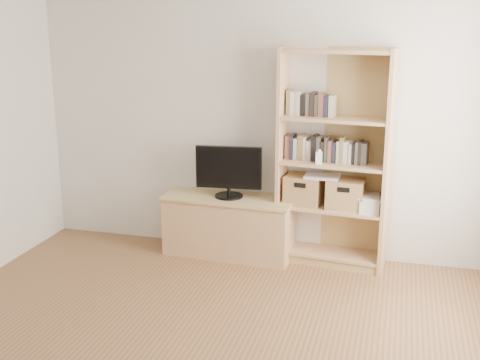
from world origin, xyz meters
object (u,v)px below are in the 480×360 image
at_px(basket_left, 304,190).
at_px(television, 229,172).
at_px(bookshelf, 334,160).
at_px(baby_monitor, 319,158).
at_px(basket_right, 345,194).
at_px(tv_stand, 229,227).
at_px(laptop, 322,176).

bearing_deg(basket_left, television, -166.92).
distance_m(bookshelf, television, 1.00).
relative_size(baby_monitor, basket_left, 0.33).
height_order(television, basket_right, television).
xyz_separation_m(baby_monitor, basket_left, (-0.15, 0.12, -0.34)).
height_order(bookshelf, television, bookshelf).
distance_m(tv_stand, bookshelf, 1.22).
distance_m(bookshelf, laptop, 0.19).
height_order(tv_stand, television, television).
relative_size(basket_right, laptop, 1.05).
bearing_deg(baby_monitor, basket_right, 9.52).
bearing_deg(tv_stand, basket_left, 8.49).
xyz_separation_m(baby_monitor, laptop, (0.02, 0.09, -0.19)).
distance_m(television, baby_monitor, 0.88).
xyz_separation_m(baby_monitor, basket_right, (0.24, 0.08, -0.34)).
distance_m(tv_stand, basket_right, 1.18).
bearing_deg(baby_monitor, laptop, 66.00).
bearing_deg(bookshelf, baby_monitor, -135.00).
height_order(tv_stand, basket_right, basket_right).
bearing_deg(basket_right, television, -175.50).
distance_m(basket_left, basket_right, 0.39).
bearing_deg(television, basket_right, -4.24).
relative_size(bookshelf, basket_right, 6.09).
bearing_deg(basket_right, bookshelf, 174.52).
distance_m(bookshelf, basket_left, 0.41).
bearing_deg(basket_left, laptop, -3.27).
height_order(basket_left, basket_right, basket_left).
bearing_deg(baby_monitor, tv_stand, 167.55).
relative_size(television, basket_left, 1.89).
relative_size(basket_left, basket_right, 1.01).
relative_size(tv_stand, television, 1.95).
distance_m(baby_monitor, laptop, 0.21).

